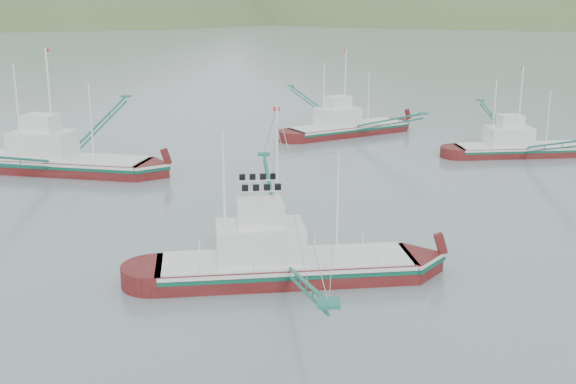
{
  "coord_description": "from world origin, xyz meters",
  "views": [
    {
      "loc": [
        0.29,
        -36.04,
        14.82
      ],
      "look_at": [
        0.0,
        6.0,
        3.2
      ],
      "focal_mm": 45.0,
      "sensor_mm": 36.0,
      "label": 1
    }
  ],
  "objects_px": {
    "main_boat": "(282,250)",
    "bg_boat_right": "(519,142)",
    "bg_boat_left": "(58,150)",
    "bg_boat_far": "(347,116)"
  },
  "relations": [
    {
      "from": "bg_boat_far",
      "to": "bg_boat_left",
      "type": "xyz_separation_m",
      "value": [
        -25.86,
        -17.0,
        -0.11
      ]
    },
    {
      "from": "main_boat",
      "to": "bg_boat_far",
      "type": "xyz_separation_m",
      "value": [
        6.41,
        40.83,
        0.45
      ]
    },
    {
      "from": "main_boat",
      "to": "bg_boat_left",
      "type": "height_order",
      "value": "bg_boat_left"
    },
    {
      "from": "bg_boat_far",
      "to": "bg_boat_left",
      "type": "relative_size",
      "value": 0.81
    },
    {
      "from": "main_boat",
      "to": "bg_boat_far",
      "type": "distance_m",
      "value": 41.33
    },
    {
      "from": "bg_boat_far",
      "to": "bg_boat_left",
      "type": "height_order",
      "value": "bg_boat_left"
    },
    {
      "from": "bg_boat_far",
      "to": "bg_boat_right",
      "type": "bearing_deg",
      "value": -64.38
    },
    {
      "from": "main_boat",
      "to": "bg_boat_left",
      "type": "xyz_separation_m",
      "value": [
        -19.46,
        23.84,
        0.34
      ]
    },
    {
      "from": "main_boat",
      "to": "bg_boat_left",
      "type": "relative_size",
      "value": 0.9
    },
    {
      "from": "main_boat",
      "to": "bg_boat_right",
      "type": "distance_m",
      "value": 37.62
    }
  ]
}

